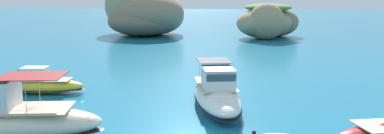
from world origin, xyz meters
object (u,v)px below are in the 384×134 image
at_px(motorboat_white, 217,94).
at_px(motorboat_yellow, 39,84).
at_px(islet_small, 268,22).
at_px(islet_large, 146,13).

distance_m(motorboat_white, motorboat_yellow, 14.25).
bearing_deg(motorboat_white, islet_small, 79.25).
distance_m(islet_small, motorboat_white, 48.49).
bearing_deg(islet_small, motorboat_white, -100.75).
height_order(islet_small, motorboat_white, islet_small).
bearing_deg(motorboat_white, islet_large, 104.67).
relative_size(motorboat_white, motorboat_yellow, 1.42).
distance_m(islet_large, islet_small, 23.03).
height_order(islet_large, islet_small, islet_large).
bearing_deg(motorboat_white, motorboat_yellow, 165.55).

